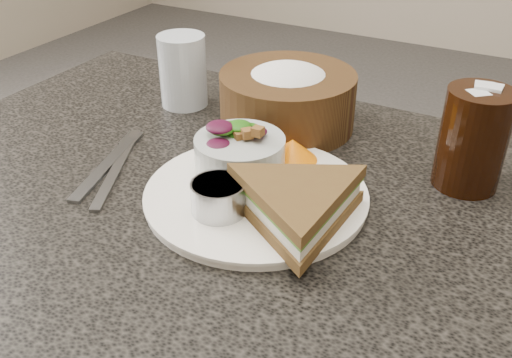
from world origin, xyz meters
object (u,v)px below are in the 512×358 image
object	(u,v)px
dinner_plate	(256,196)
dressing_ramekin	(219,198)
salad_bowl	(240,149)
cola_glass	(474,135)
water_glass	(183,71)
bread_basket	(288,91)
sandwich	(297,205)

from	to	relation	value
dinner_plate	dressing_ramekin	size ratio (longest dim) A/B	4.24
salad_bowl	cola_glass	bearing A→B (deg)	26.41
dressing_ramekin	water_glass	size ratio (longest dim) A/B	0.55
bread_basket	water_glass	size ratio (longest dim) A/B	1.76
dinner_plate	bread_basket	size ratio (longest dim) A/B	1.33
dressing_ramekin	bread_basket	size ratio (longest dim) A/B	0.31
sandwich	water_glass	bearing A→B (deg)	176.54
salad_bowl	cola_glass	world-z (taller)	cola_glass
sandwich	dressing_ramekin	size ratio (longest dim) A/B	2.92
cola_glass	sandwich	bearing A→B (deg)	-126.85
dinner_plate	salad_bowl	distance (m)	0.07
sandwich	dinner_plate	bearing A→B (deg)	-173.39
bread_basket	water_glass	distance (m)	0.19
water_glass	bread_basket	bearing A→B (deg)	2.05
dinner_plate	bread_basket	world-z (taller)	bread_basket
salad_bowl	dressing_ramekin	xyz separation A→B (m)	(0.02, -0.09, -0.01)
dinner_plate	water_glass	world-z (taller)	water_glass
dinner_plate	water_glass	size ratio (longest dim) A/B	2.35
salad_bowl	bread_basket	xyz separation A→B (m)	(-0.02, 0.17, 0.01)
bread_basket	cola_glass	world-z (taller)	cola_glass
bread_basket	cola_glass	xyz separation A→B (m)	(0.28, -0.04, 0.01)
dinner_plate	dressing_ramekin	xyz separation A→B (m)	(-0.02, -0.06, 0.03)
dressing_ramekin	bread_basket	xyz separation A→B (m)	(-0.04, 0.26, 0.03)
bread_basket	cola_glass	distance (m)	0.28
sandwich	bread_basket	bearing A→B (deg)	151.34
salad_bowl	bread_basket	world-z (taller)	bread_basket
dinner_plate	dressing_ramekin	bearing A→B (deg)	-107.06
dressing_ramekin	bread_basket	bearing A→B (deg)	98.47
bread_basket	water_glass	xyz separation A→B (m)	(-0.19, -0.01, 0.00)
salad_bowl	dressing_ramekin	size ratio (longest dim) A/B	1.81
dressing_ramekin	cola_glass	distance (m)	0.33
cola_glass	water_glass	distance (m)	0.46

